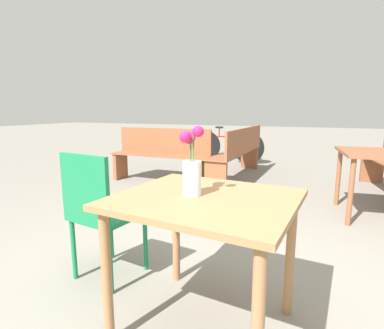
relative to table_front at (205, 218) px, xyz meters
name	(u,v)px	position (x,y,z in m)	size (l,w,h in m)	color
ground_plane	(204,326)	(0.00, 0.00, -0.61)	(40.00, 40.00, 0.00)	gray
table_front	(205,218)	(0.00, 0.00, 0.00)	(0.92, 0.84, 0.72)	#9E7047
flower_vase	(192,170)	(-0.07, 0.00, 0.23)	(0.13, 0.12, 0.35)	silver
cafe_chair	(99,209)	(-0.80, 0.16, -0.11)	(0.45, 0.45, 0.87)	#197A47
bench_near	(161,153)	(-1.78, 2.82, -0.15)	(1.61, 0.37, 0.85)	brown
bench_far	(240,150)	(-0.68, 3.53, -0.13)	(0.44, 2.00, 0.85)	brown
table_back	(379,162)	(1.10, 2.27, -0.01)	(0.82, 0.89, 0.71)	brown
bicycle	(227,146)	(-1.35, 5.02, -0.26)	(1.65, 0.44, 0.78)	black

